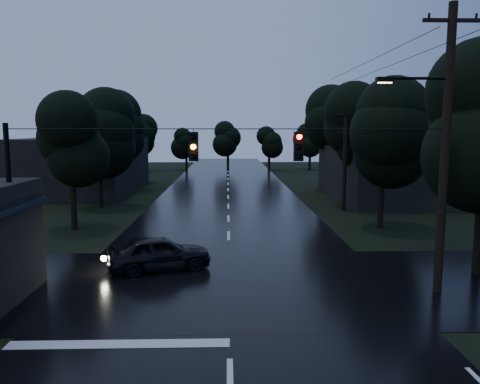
{
  "coord_description": "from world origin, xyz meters",
  "views": [
    {
      "loc": [
        -0.04,
        -5.04,
        5.76
      ],
      "look_at": [
        0.5,
        15.37,
        3.05
      ],
      "focal_mm": 35.0,
      "sensor_mm": 36.0,
      "label": 1
    }
  ],
  "objects": [
    {
      "name": "main_road",
      "position": [
        0.0,
        30.0,
        0.0
      ],
      "size": [
        12.0,
        120.0,
        0.02
      ],
      "primitive_type": "cube",
      "color": "black",
      "rests_on": "ground"
    },
    {
      "name": "cross_street",
      "position": [
        0.0,
        12.0,
        0.0
      ],
      "size": [
        60.0,
        9.0,
        0.02
      ],
      "primitive_type": "cube",
      "color": "black",
      "rests_on": "ground"
    },
    {
      "name": "building_far_right",
      "position": [
        14.0,
        34.0,
        2.2
      ],
      "size": [
        10.0,
        14.0,
        4.4
      ],
      "primitive_type": "cube",
      "color": "black",
      "rests_on": "ground"
    },
    {
      "name": "building_far_left",
      "position": [
        -14.0,
        40.0,
        2.5
      ],
      "size": [
        10.0,
        16.0,
        5.0
      ],
      "primitive_type": "cube",
      "color": "black",
      "rests_on": "ground"
    },
    {
      "name": "utility_pole_main",
      "position": [
        7.41,
        11.0,
        5.26
      ],
      "size": [
        3.5,
        0.3,
        10.0
      ],
      "color": "black",
      "rests_on": "ground"
    },
    {
      "name": "utility_pole_far",
      "position": [
        8.3,
        28.0,
        3.88
      ],
      "size": [
        2.0,
        0.3,
        7.5
      ],
      "color": "black",
      "rests_on": "ground"
    },
    {
      "name": "anchor_pole_left",
      "position": [
        -7.5,
        11.0,
        3.0
      ],
      "size": [
        0.18,
        0.18,
        6.0
      ],
      "primitive_type": "cylinder",
      "color": "black",
      "rests_on": "ground"
    },
    {
      "name": "span_signals",
      "position": [
        0.56,
        10.99,
        5.24
      ],
      "size": [
        15.0,
        0.37,
        1.12
      ],
      "color": "black",
      "rests_on": "ground"
    },
    {
      "name": "tree_left_a",
      "position": [
        -9.0,
        22.0,
        5.24
      ],
      "size": [
        3.92,
        3.92,
        8.26
      ],
      "color": "black",
      "rests_on": "ground"
    },
    {
      "name": "tree_left_b",
      "position": [
        -9.6,
        30.0,
        5.62
      ],
      "size": [
        4.2,
        4.2,
        8.85
      ],
      "color": "black",
      "rests_on": "ground"
    },
    {
      "name": "tree_left_c",
      "position": [
        -10.2,
        40.0,
        5.99
      ],
      "size": [
        4.48,
        4.48,
        9.44
      ],
      "color": "black",
      "rests_on": "ground"
    },
    {
      "name": "tree_right_a",
      "position": [
        9.0,
        22.0,
        5.62
      ],
      "size": [
        4.2,
        4.2,
        8.85
      ],
      "color": "black",
      "rests_on": "ground"
    },
    {
      "name": "tree_right_b",
      "position": [
        9.6,
        30.0,
        5.99
      ],
      "size": [
        4.48,
        4.48,
        9.44
      ],
      "color": "black",
      "rests_on": "ground"
    },
    {
      "name": "tree_right_c",
      "position": [
        10.2,
        40.0,
        6.37
      ],
      "size": [
        4.76,
        4.76,
        10.03
      ],
      "color": "black",
      "rests_on": "ground"
    },
    {
      "name": "car",
      "position": [
        -2.88,
        13.89,
        0.72
      ],
      "size": [
        4.56,
        2.93,
        1.44
      ],
      "primitive_type": "imported",
      "rotation": [
        0.0,
        0.0,
        1.89
      ],
      "color": "black",
      "rests_on": "ground"
    }
  ]
}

